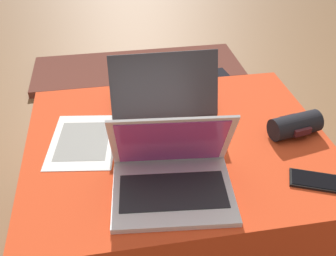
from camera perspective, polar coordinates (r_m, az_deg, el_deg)
ground_plane at (r=1.63m, az=1.26°, el=-15.21°), size 14.00×14.00×0.00m
ottoman at (r=1.45m, az=1.38°, el=-9.24°), size 0.99×0.80×0.48m
laptop_near at (r=1.09m, az=0.62°, el=-6.76°), size 0.36×0.29×0.25m
laptop_far at (r=1.43m, az=-0.79°, el=4.52°), size 0.38×0.24×0.24m
cell_phone at (r=1.22m, az=20.44°, el=-7.15°), size 0.16×0.12×0.01m
backpack at (r=1.92m, az=4.17°, el=1.64°), size 0.33×0.25×0.47m
paper_sheet at (r=1.32m, az=-12.20°, el=-1.83°), size 0.25×0.32×0.00m
wrist_brace at (r=1.37m, az=17.97°, el=0.40°), size 0.18×0.11×0.08m
fireplace_hearth at (r=2.74m, az=-4.38°, el=8.62°), size 1.40×0.50×0.04m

